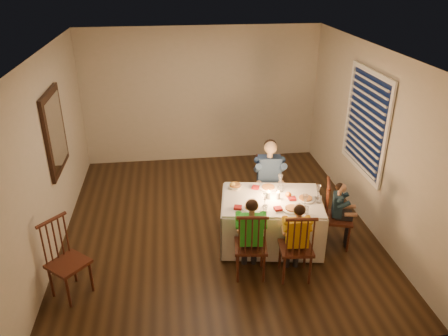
{
  "coord_description": "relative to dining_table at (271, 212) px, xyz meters",
  "views": [
    {
      "loc": [
        -0.63,
        -5.62,
        3.64
      ],
      "look_at": [
        0.13,
        0.15,
        0.87
      ],
      "focal_mm": 35.0,
      "sensor_mm": 36.0,
      "label": 1
    }
  ],
  "objects": [
    {
      "name": "ground",
      "position": [
        -0.69,
        0.57,
        -0.51
      ],
      "size": [
        5.0,
        5.0,
        0.0
      ],
      "primitive_type": "plane",
      "color": "black",
      "rests_on": "ground"
    },
    {
      "name": "squash",
      "position": [
        -0.49,
        0.37,
        0.25
      ],
      "size": [
        0.09,
        0.09,
        0.09
      ],
      "primitive_type": "sphere",
      "color": "gold",
      "rests_on": "dining_table"
    },
    {
      "name": "setting_green",
      "position": [
        -0.33,
        -0.22,
        0.21
      ],
      "size": [
        0.3,
        0.3,
        0.02
      ],
      "primitive_type": "cylinder",
      "rotation": [
        0.0,
        0.0,
        -0.17
      ],
      "color": "white",
      "rests_on": "dining_table"
    },
    {
      "name": "chair_near_left",
      "position": [
        -0.41,
        -0.65,
        -0.51
      ],
      "size": [
        0.44,
        0.43,
        0.97
      ],
      "primitive_type": null,
      "rotation": [
        0.0,
        0.0,
        3.01
      ],
      "color": "#391A0F",
      "rests_on": "ground"
    },
    {
      "name": "chair_adult",
      "position": [
        0.13,
        0.75,
        -0.51
      ],
      "size": [
        0.43,
        0.41,
        0.97
      ],
      "primitive_type": null,
      "rotation": [
        0.0,
        0.0,
        -0.09
      ],
      "color": "#391A0F",
      "rests_on": "ground"
    },
    {
      "name": "chair_near_right",
      "position": [
        0.14,
        -0.76,
        -0.51
      ],
      "size": [
        0.43,
        0.42,
        0.97
      ],
      "primitive_type": null,
      "rotation": [
        0.0,
        0.0,
        3.05
      ],
      "color": "#391A0F",
      "rests_on": "ground"
    },
    {
      "name": "wall_left",
      "position": [
        -2.94,
        0.57,
        0.79
      ],
      "size": [
        0.02,
        5.0,
        2.6
      ],
      "primitive_type": "cube",
      "color": "beige",
      "rests_on": "ground"
    },
    {
      "name": "serving_bowl",
      "position": [
        -0.45,
        0.36,
        0.23
      ],
      "size": [
        0.27,
        0.27,
        0.05
      ],
      "primitive_type": "imported",
      "rotation": [
        0.0,
        0.0,
        -0.6
      ],
      "color": "white",
      "rests_on": "dining_table"
    },
    {
      "name": "child_green",
      "position": [
        -0.41,
        -0.65,
        -0.51
      ],
      "size": [
        0.42,
        0.39,
        1.11
      ],
      "primitive_type": null,
      "rotation": [
        0.0,
        0.0,
        3.01
      ],
      "color": "green",
      "rests_on": "ground"
    },
    {
      "name": "candle_right",
      "position": [
        0.08,
        -0.01,
        0.25
      ],
      "size": [
        0.06,
        0.06,
        0.1
      ],
      "primitive_type": "cylinder",
      "color": "silver",
      "rests_on": "dining_table"
    },
    {
      "name": "adult",
      "position": [
        0.13,
        0.75,
        -0.51
      ],
      "size": [
        0.5,
        0.46,
        1.26
      ],
      "primitive_type": null,
      "rotation": [
        0.0,
        0.0,
        -0.09
      ],
      "color": "navy",
      "rests_on": "ground"
    },
    {
      "name": "setting_teal",
      "position": [
        0.44,
        -0.08,
        0.21
      ],
      "size": [
        0.3,
        0.3,
        0.02
      ],
      "primitive_type": "cylinder",
      "rotation": [
        0.0,
        0.0,
        -0.17
      ],
      "color": "white",
      "rests_on": "dining_table"
    },
    {
      "name": "candle_left",
      "position": [
        -0.05,
        0.01,
        0.25
      ],
      "size": [
        0.06,
        0.06,
        0.1
      ],
      "primitive_type": "cylinder",
      "color": "silver",
      "rests_on": "dining_table"
    },
    {
      "name": "chair_extra",
      "position": [
        -2.59,
        -0.73,
        -0.51
      ],
      "size": [
        0.57,
        0.57,
        1.0
      ],
      "primitive_type": null,
      "rotation": [
        0.0,
        0.0,
        0.84
      ],
      "color": "#391A0F",
      "rests_on": "ground"
    },
    {
      "name": "wall_mirror",
      "position": [
        -2.91,
        0.87,
        0.99
      ],
      "size": [
        0.06,
        0.95,
        1.15
      ],
      "color": "black",
      "rests_on": "wall_left"
    },
    {
      "name": "wall_right",
      "position": [
        1.56,
        0.57,
        0.79
      ],
      "size": [
        0.02,
        5.0,
        2.6
      ],
      "primitive_type": "cube",
      "color": "beige",
      "rests_on": "ground"
    },
    {
      "name": "wall_back",
      "position": [
        -0.69,
        3.07,
        0.79
      ],
      "size": [
        4.5,
        0.02,
        2.6
      ],
      "primitive_type": "cube",
      "color": "beige",
      "rests_on": "ground"
    },
    {
      "name": "child_teal",
      "position": [
        0.91,
        -0.16,
        -0.51
      ],
      "size": [
        0.35,
        0.36,
        0.97
      ],
      "primitive_type": null,
      "rotation": [
        0.0,
        0.0,
        1.27
      ],
      "color": "#1A3041",
      "rests_on": "ground"
    },
    {
      "name": "child_yellow",
      "position": [
        0.14,
        -0.76,
        -0.51
      ],
      "size": [
        0.38,
        0.35,
        1.06
      ],
      "primitive_type": null,
      "rotation": [
        0.0,
        0.0,
        3.05
      ],
      "color": "gold",
      "rests_on": "ground"
    },
    {
      "name": "window_blinds",
      "position": [
        1.51,
        0.67,
        0.99
      ],
      "size": [
        0.07,
        1.34,
        1.54
      ],
      "color": "black",
      "rests_on": "wall_right"
    },
    {
      "name": "setting_yellow",
      "position": [
        0.19,
        -0.32,
        0.21
      ],
      "size": [
        0.3,
        0.3,
        0.02
      ],
      "primitive_type": "cylinder",
      "rotation": [
        0.0,
        0.0,
        -0.17
      ],
      "color": "white",
      "rests_on": "dining_table"
    },
    {
      "name": "ceiling",
      "position": [
        -0.69,
        0.57,
        2.09
      ],
      "size": [
        5.0,
        5.0,
        0.0
      ],
      "primitive_type": "plane",
      "color": "white",
      "rests_on": "wall_back"
    },
    {
      "name": "dining_table",
      "position": [
        0.0,
        0.0,
        0.0
      ],
      "size": [
        1.51,
        1.2,
        0.68
      ],
      "rotation": [
        0.0,
        0.0,
        -0.17
      ],
      "color": "silver",
      "rests_on": "ground"
    },
    {
      "name": "setting_adult",
      "position": [
        0.01,
        0.29,
        0.21
      ],
      "size": [
        0.3,
        0.3,
        0.02
      ],
      "primitive_type": "cylinder",
      "rotation": [
        0.0,
        0.0,
        -0.17
      ],
      "color": "white",
      "rests_on": "dining_table"
    },
    {
      "name": "chair_end",
      "position": [
        0.91,
        -0.16,
        -0.51
      ],
      "size": [
        0.48,
        0.49,
        0.97
      ],
      "primitive_type": null,
      "rotation": [
        0.0,
        0.0,
        1.27
      ],
      "color": "#391A0F",
      "rests_on": "ground"
    },
    {
      "name": "orange_fruit",
      "position": [
        0.23,
        0.01,
        0.24
      ],
      "size": [
        0.08,
        0.08,
        0.08
      ],
      "primitive_type": "sphere",
      "color": "orange",
      "rests_on": "dining_table"
    }
  ]
}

